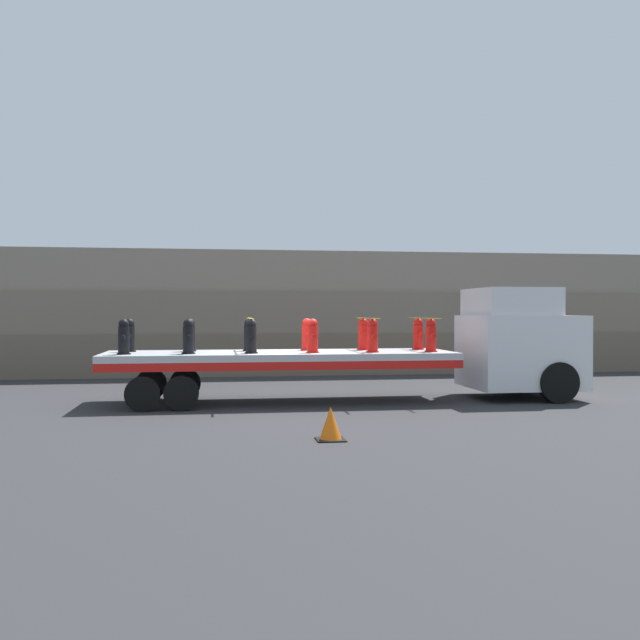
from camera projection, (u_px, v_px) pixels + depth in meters
The scene contains 20 objects.
ground_plane at pixel (280, 402), 18.03m from camera, with size 120.00×120.00×0.00m, color #2D2D30.
rock_cliff at pixel (258, 313), 26.85m from camera, with size 60.00×3.30×4.52m.
truck_cab at pixel (522, 342), 18.97m from camera, with size 2.78×2.64×2.92m.
flatbed_trailer at pixel (262, 361), 17.96m from camera, with size 8.75×2.67×1.28m.
fire_hydrant_black_near_0 at pixel (124, 337), 16.90m from camera, with size 0.33×0.57×0.84m.
fire_hydrant_black_far_0 at pixel (129, 336), 18.02m from camera, with size 0.33×0.57×0.84m.
fire_hydrant_black_near_1 at pixel (188, 337), 17.12m from camera, with size 0.33×0.57×0.84m.
fire_hydrant_black_far_1 at pixel (190, 335), 18.24m from camera, with size 0.33×0.57×0.84m.
fire_hydrant_black_near_2 at pixel (251, 337), 17.34m from camera, with size 0.33×0.57×0.84m.
fire_hydrant_black_far_2 at pixel (249, 335), 18.47m from camera, with size 0.33×0.57×0.84m.
fire_hydrant_red_near_3 at pixel (313, 336), 17.57m from camera, with size 0.33×0.57×0.84m.
fire_hydrant_red_far_3 at pixel (307, 335), 18.69m from camera, with size 0.33×0.57×0.84m.
fire_hydrant_red_near_4 at pixel (373, 336), 17.79m from camera, with size 0.33×0.57×0.84m.
fire_hydrant_red_far_4 at pixel (363, 335), 18.91m from camera, with size 0.33×0.57×0.84m.
fire_hydrant_red_near_5 at pixel (431, 336), 18.01m from camera, with size 0.33×0.57×0.84m.
fire_hydrant_red_far_5 at pixel (418, 334), 19.13m from camera, with size 0.33×0.57×0.84m.
cargo_strap_rear at pixel (250, 318), 17.90m from camera, with size 0.05×2.78×0.01m.
cargo_strap_middle at pixel (368, 318), 18.35m from camera, with size 0.05×2.78×0.01m.
cargo_strap_front at pixel (424, 318), 18.57m from camera, with size 0.05×2.78×0.01m.
traffic_cone at pixel (331, 424), 12.68m from camera, with size 0.51×0.51×0.60m.
Camera 1 is at (-1.65, -17.96, 2.28)m, focal length 40.00 mm.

